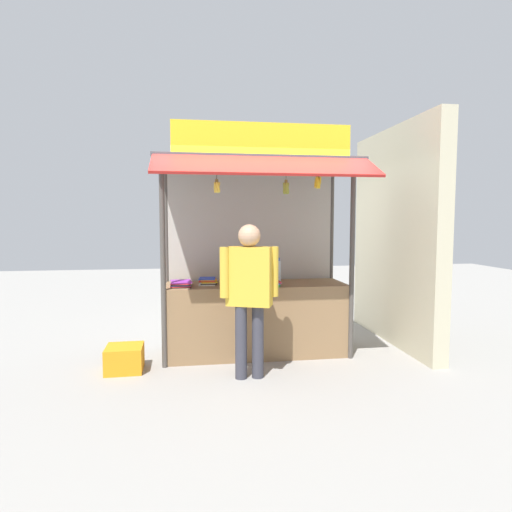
# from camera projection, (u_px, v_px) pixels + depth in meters

# --- Properties ---
(ground_plane) EXTENTS (20.00, 20.00, 0.00)m
(ground_plane) POSITION_uv_depth(u_px,v_px,m) (256.00, 353.00, 5.52)
(ground_plane) COLOR gray
(stall_counter) EXTENTS (2.24, 0.72, 0.90)m
(stall_counter) POSITION_uv_depth(u_px,v_px,m) (256.00, 319.00, 5.49)
(stall_counter) COLOR olive
(stall_counter) RESTS_ON ground
(stall_structure) EXTENTS (2.44, 1.53, 2.77)m
(stall_structure) POSITION_uv_depth(u_px,v_px,m) (255.00, 222.00, 5.47)
(stall_structure) COLOR #4C4742
(stall_structure) RESTS_ON ground
(water_bottle_left) EXTENTS (0.08, 0.08, 0.30)m
(water_bottle_left) POSITION_uv_depth(u_px,v_px,m) (239.00, 272.00, 5.54)
(water_bottle_left) COLOR silver
(water_bottle_left) RESTS_ON stall_counter
(water_bottle_back_right) EXTENTS (0.09, 0.09, 0.31)m
(water_bottle_back_right) POSITION_uv_depth(u_px,v_px,m) (278.00, 270.00, 5.65)
(water_bottle_back_right) COLOR silver
(water_bottle_back_right) RESTS_ON stall_counter
(water_bottle_mid_left) EXTENTS (0.08, 0.08, 0.27)m
(water_bottle_mid_left) POSITION_uv_depth(u_px,v_px,m) (251.00, 271.00, 5.67)
(water_bottle_mid_left) COLOR silver
(water_bottle_mid_left) RESTS_ON stall_counter
(magazine_stack_far_left) EXTENTS (0.20, 0.25, 0.07)m
(magazine_stack_far_left) POSITION_uv_depth(u_px,v_px,m) (272.00, 284.00, 5.24)
(magazine_stack_far_left) COLOR green
(magazine_stack_far_left) RESTS_ON stall_counter
(magazine_stack_center) EXTENTS (0.27, 0.32, 0.07)m
(magazine_stack_center) POSITION_uv_depth(u_px,v_px,m) (181.00, 284.00, 5.20)
(magazine_stack_center) COLOR black
(magazine_stack_center) RESTS_ON stall_counter
(magazine_stack_right) EXTENTS (0.24, 0.26, 0.08)m
(magazine_stack_right) POSITION_uv_depth(u_px,v_px,m) (208.00, 281.00, 5.37)
(magazine_stack_right) COLOR white
(magazine_stack_right) RESTS_ON stall_counter
(banana_bunch_rightmost) EXTENTS (0.09, 0.10, 0.30)m
(banana_bunch_rightmost) POSITION_uv_depth(u_px,v_px,m) (217.00, 187.00, 4.82)
(banana_bunch_rightmost) COLOR #332D23
(banana_bunch_inner_left) EXTENTS (0.09, 0.09, 0.30)m
(banana_bunch_inner_left) POSITION_uv_depth(u_px,v_px,m) (286.00, 188.00, 4.94)
(banana_bunch_inner_left) COLOR #332D23
(banana_bunch_leftmost) EXTENTS (0.09, 0.09, 0.24)m
(banana_bunch_leftmost) POSITION_uv_depth(u_px,v_px,m) (318.00, 182.00, 4.99)
(banana_bunch_leftmost) COLOR #332D23
(vendor_person) EXTENTS (0.63, 0.35, 1.65)m
(vendor_person) POSITION_uv_depth(u_px,v_px,m) (249.00, 286.00, 4.58)
(vendor_person) COLOR #383842
(vendor_person) RESTS_ON ground
(plastic_crate) EXTENTS (0.41, 0.41, 0.28)m
(plastic_crate) POSITION_uv_depth(u_px,v_px,m) (125.00, 358.00, 4.87)
(plastic_crate) COLOR orange
(plastic_crate) RESTS_ON ground
(neighbour_wall) EXTENTS (0.20, 2.40, 2.95)m
(neighbour_wall) POSITION_uv_depth(u_px,v_px,m) (395.00, 236.00, 5.99)
(neighbour_wall) COLOR beige
(neighbour_wall) RESTS_ON ground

